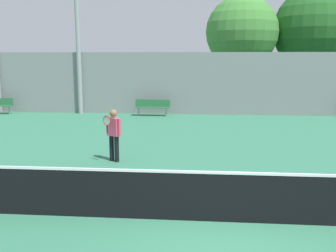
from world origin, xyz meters
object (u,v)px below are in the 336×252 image
object	(u,v)px
tree_green_tall	(242,32)
tree_green_broad	(315,29)
tennis_net	(223,196)
tennis_player	(114,132)
bench_by_gate	(152,106)

from	to	relation	value
tree_green_tall	tree_green_broad	size ratio (longest dim) A/B	0.92
tennis_net	tennis_player	distance (m)	5.29
bench_by_gate	tree_green_broad	bearing A→B (deg)	35.51
tennis_net	tree_green_tall	distance (m)	20.94
bench_by_gate	tree_green_broad	size ratio (longest dim) A/B	0.24
bench_by_gate	tree_green_broad	world-z (taller)	tree_green_broad
tree_green_broad	bench_by_gate	bearing A→B (deg)	-144.49
tennis_player	tree_green_tall	xyz separation A→B (m)	(5.26, 16.12, 3.91)
tennis_net	tree_green_broad	xyz separation A→B (m)	(7.15, 21.20, 4.54)
tennis_net	tree_green_tall	world-z (taller)	tree_green_tall
tennis_net	tree_green_broad	distance (m)	22.83
tennis_net	bench_by_gate	bearing A→B (deg)	102.88
tennis_player	tree_green_broad	world-z (taller)	tree_green_broad
tennis_net	bench_by_gate	world-z (taller)	tennis_net
tennis_net	bench_by_gate	size ratio (longest dim) A/B	6.21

